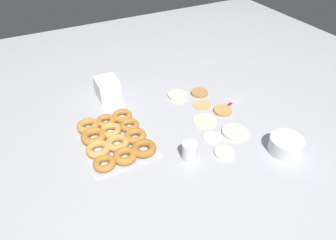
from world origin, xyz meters
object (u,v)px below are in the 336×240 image
(pancake_4, at_px, (177,95))
(donut_tray, at_px, (114,138))
(pancake_2, at_px, (223,111))
(container_stack, at_px, (107,88))
(batter_bowl, at_px, (286,145))
(pancake_0, at_px, (235,132))
(pancake_3, at_px, (223,153))
(spatula, at_px, (234,100))
(pancake_7, at_px, (212,137))
(pancake_1, at_px, (199,93))
(paper_cup, at_px, (190,151))
(pancake_6, at_px, (202,105))
(pancake_5, at_px, (205,120))

(pancake_4, relative_size, donut_tray, 0.27)
(pancake_2, height_order, donut_tray, donut_tray)
(container_stack, bearing_deg, batter_bowl, 36.39)
(pancake_2, relative_size, donut_tray, 0.24)
(pancake_0, height_order, pancake_3, same)
(spatula, bearing_deg, pancake_2, -175.46)
(batter_bowl, bearing_deg, pancake_7, -131.92)
(pancake_3, xyz_separation_m, pancake_7, (-0.11, 0.01, -0.00))
(pancake_1, bearing_deg, paper_cup, -36.78)
(donut_tray, bearing_deg, pancake_7, 65.73)
(batter_bowl, bearing_deg, donut_tray, -121.57)
(donut_tray, relative_size, batter_bowl, 2.66)
(pancake_0, height_order, spatula, pancake_0)
(pancake_3, height_order, container_stack, container_stack)
(pancake_1, bearing_deg, spatula, 42.43)
(pancake_7, distance_m, paper_cup, 0.17)
(pancake_4, xyz_separation_m, spatula, (0.18, 0.25, -0.00))
(pancake_1, distance_m, pancake_4, 0.12)
(pancake_7, height_order, donut_tray, donut_tray)
(pancake_1, height_order, pancake_6, pancake_1)
(pancake_0, height_order, donut_tray, donut_tray)
(pancake_1, distance_m, container_stack, 0.50)
(batter_bowl, bearing_deg, pancake_3, -112.30)
(donut_tray, height_order, batter_bowl, batter_bowl)
(pancake_7, bearing_deg, spatula, 125.68)
(pancake_3, bearing_deg, pancake_0, 125.24)
(pancake_0, distance_m, pancake_1, 0.36)
(pancake_1, distance_m, pancake_7, 0.37)
(container_stack, xyz_separation_m, spatula, (0.34, 0.59, -0.05))
(paper_cup, bearing_deg, pancake_7, 111.08)
(batter_bowl, height_order, container_stack, container_stack)
(pancake_0, bearing_deg, donut_tray, -111.20)
(pancake_0, relative_size, pancake_6, 1.26)
(batter_bowl, relative_size, paper_cup, 1.82)
(pancake_1, bearing_deg, pancake_2, 5.09)
(donut_tray, xyz_separation_m, paper_cup, (0.24, 0.25, 0.02))
(pancake_5, distance_m, container_stack, 0.55)
(pancake_2, relative_size, pancake_6, 0.97)
(pancake_7, height_order, container_stack, container_stack)
(pancake_5, xyz_separation_m, paper_cup, (0.18, -0.19, 0.03))
(pancake_2, distance_m, pancake_6, 0.11)
(pancake_2, height_order, pancake_3, pancake_2)
(pancake_3, height_order, donut_tray, donut_tray)
(pancake_0, height_order, container_stack, container_stack)
(pancake_4, height_order, pancake_7, pancake_4)
(pancake_0, distance_m, batter_bowl, 0.23)
(donut_tray, xyz_separation_m, container_stack, (-0.35, 0.09, 0.04))
(pancake_2, bearing_deg, pancake_4, -149.07)
(pancake_7, relative_size, batter_bowl, 0.57)
(pancake_0, relative_size, batter_bowl, 0.82)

